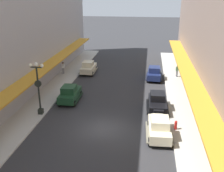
% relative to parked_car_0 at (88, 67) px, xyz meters
% --- Properties ---
extents(ground_plane, '(200.00, 200.00, 0.00)m').
position_rel_parked_car_0_xyz_m(ground_plane, '(4.83, -15.69, -0.94)').
color(ground_plane, '#2D2D30').
extents(sidewalk_left, '(3.00, 60.00, 0.15)m').
position_rel_parked_car_0_xyz_m(sidewalk_left, '(-2.67, -15.69, -0.87)').
color(sidewalk_left, '#B7B5AD').
rests_on(sidewalk_left, ground).
extents(sidewalk_right, '(3.00, 60.00, 0.15)m').
position_rel_parked_car_0_xyz_m(sidewalk_right, '(12.33, -15.69, -0.87)').
color(sidewalk_right, '#B7B5AD').
rests_on(sidewalk_right, ground).
extents(parked_car_0, '(2.20, 4.28, 1.84)m').
position_rel_parked_car_0_xyz_m(parked_car_0, '(0.00, 0.00, 0.00)').
color(parked_car_0, beige).
rests_on(parked_car_0, ground).
extents(parked_car_1, '(2.25, 4.30, 1.84)m').
position_rel_parked_car_0_xyz_m(parked_car_1, '(9.67, -11.34, 0.00)').
color(parked_car_1, black).
rests_on(parked_car_1, ground).
extents(parked_car_2, '(2.21, 4.28, 1.84)m').
position_rel_parked_car_0_xyz_m(parked_car_2, '(0.29, -10.28, 0.00)').
color(parked_car_2, '#193D23').
rests_on(parked_car_2, ground).
extents(parked_car_3, '(2.28, 4.31, 1.84)m').
position_rel_parked_car_0_xyz_m(parked_car_3, '(9.73, -16.52, 0.00)').
color(parked_car_3, beige).
rests_on(parked_car_3, ground).
extents(parked_car_4, '(2.25, 4.30, 1.84)m').
position_rel_parked_car_0_xyz_m(parked_car_4, '(9.43, -1.49, 0.00)').
color(parked_car_4, '#19234C').
rests_on(parked_car_4, ground).
extents(lamp_post_with_clock, '(1.42, 0.44, 5.16)m').
position_rel_parked_car_0_xyz_m(lamp_post_with_clock, '(-1.57, -13.95, 2.04)').
color(lamp_post_with_clock, black).
rests_on(lamp_post_with_clock, sidewalk_left).
extents(fire_hydrant, '(0.24, 0.24, 0.82)m').
position_rel_parked_car_0_xyz_m(fire_hydrant, '(11.18, -15.22, -0.38)').
color(fire_hydrant, '#B21E19').
rests_on(fire_hydrant, sidewalk_right).
extents(pedestrian_0, '(0.36, 0.28, 1.67)m').
position_rel_parked_car_0_xyz_m(pedestrian_0, '(-3.43, -1.14, 0.07)').
color(pedestrian_0, slate).
rests_on(pedestrian_0, sidewalk_left).
extents(pedestrian_1, '(0.36, 0.24, 1.64)m').
position_rel_parked_car_0_xyz_m(pedestrian_1, '(12.54, -0.29, 0.05)').
color(pedestrian_1, slate).
rests_on(pedestrian_1, sidewalk_right).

